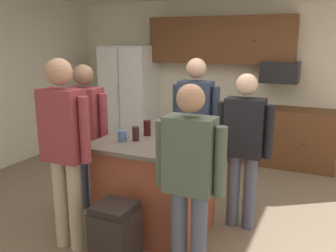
{
  "coord_description": "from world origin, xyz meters",
  "views": [
    {
      "loc": [
        1.39,
        -3.25,
        1.93
      ],
      "look_at": [
        -0.17,
        0.09,
        1.05
      ],
      "focal_mm": 38.58,
      "sensor_mm": 36.0,
      "label": 1
    }
  ],
  "objects": [
    {
      "name": "trash_bin",
      "position": [
        -0.17,
        -0.95,
        0.3
      ],
      "size": [
        0.34,
        0.34,
        0.61
      ],
      "color": "black",
      "rests_on": "ground"
    },
    {
      "name": "glass_short_whisky",
      "position": [
        -0.35,
        -0.02,
        1.03
      ],
      "size": [
        0.08,
        0.08,
        0.16
      ],
      "color": "black",
      "rests_on": "kitchen_island"
    },
    {
      "name": "cabinet_run_lower",
      "position": [
        0.6,
        2.48,
        0.45
      ],
      "size": [
        1.8,
        0.63,
        0.9
      ],
      "color": "brown",
      "rests_on": "ground"
    },
    {
      "name": "cabinet_run_upper",
      "position": [
        -0.4,
        2.6,
        1.93
      ],
      "size": [
        2.4,
        0.38,
        0.75
      ],
      "color": "brown"
    },
    {
      "name": "person_guest_left",
      "position": [
        -1.09,
        -0.09,
        0.97
      ],
      "size": [
        0.57,
        0.22,
        1.68
      ],
      "rotation": [
        0.0,
        0.0,
        -0.12
      ],
      "color": "#4C5166",
      "rests_on": "ground"
    },
    {
      "name": "person_guest_by_door",
      "position": [
        0.44,
        -0.82,
        0.93
      ],
      "size": [
        0.57,
        0.22,
        1.62
      ],
      "rotation": [
        0.0,
        0.0,
        2.35
      ],
      "color": "#4C5166",
      "rests_on": "ground"
    },
    {
      "name": "mug_ceramic_white",
      "position": [
        -0.47,
        -0.32,
        1.01
      ],
      "size": [
        0.12,
        0.08,
        0.11
      ],
      "color": "#4C6B99",
      "rests_on": "kitchen_island"
    },
    {
      "name": "glass_stout_tall",
      "position": [
        0.05,
        -0.12,
        1.02
      ],
      "size": [
        0.07,
        0.07,
        0.12
      ],
      "color": "black",
      "rests_on": "kitchen_island"
    },
    {
      "name": "tumbler_amber",
      "position": [
        -0.36,
        -0.25,
        1.03
      ],
      "size": [
        0.07,
        0.07,
        0.14
      ],
      "color": "black",
      "rests_on": "kitchen_island"
    },
    {
      "name": "microwave_over_range",
      "position": [
        0.6,
        2.5,
        1.45
      ],
      "size": [
        0.56,
        0.4,
        0.32
      ],
      "primitive_type": "cube",
      "color": "black"
    },
    {
      "name": "person_guest_right",
      "position": [
        0.61,
        0.24,
        0.93
      ],
      "size": [
        0.57,
        0.22,
        1.62
      ],
      "rotation": [
        0.0,
        0.0,
        -2.61
      ],
      "color": "#4C5166",
      "rests_on": "ground"
    },
    {
      "name": "person_host_foreground",
      "position": [
        -0.05,
        0.6,
        1.01
      ],
      "size": [
        0.57,
        0.23,
        1.73
      ],
      "rotation": [
        0.0,
        0.0,
        -1.71
      ],
      "color": "#232D4C",
      "rests_on": "ground"
    },
    {
      "name": "kitchen_island",
      "position": [
        -0.17,
        -0.21,
        0.48
      ],
      "size": [
        1.16,
        0.92,
        0.95
      ],
      "color": "#9E4C33",
      "rests_on": "ground"
    },
    {
      "name": "floor",
      "position": [
        0.0,
        0.0,
        0.0
      ],
      "size": [
        7.04,
        7.04,
        0.0
      ],
      "primitive_type": "plane",
      "color": "#7F6B56",
      "rests_on": "ground"
    },
    {
      "name": "back_wall",
      "position": [
        0.0,
        2.8,
        1.3
      ],
      "size": [
        6.4,
        0.1,
        2.6
      ],
      "primitive_type": "cube",
      "color": "beige",
      "rests_on": "ground"
    },
    {
      "name": "refrigerator",
      "position": [
        -2.0,
        2.38,
        0.92
      ],
      "size": [
        0.88,
        0.76,
        1.83
      ],
      "color": "white",
      "rests_on": "ground"
    },
    {
      "name": "person_elder_center",
      "position": [
        -0.77,
        -0.82,
        1.04
      ],
      "size": [
        0.57,
        0.23,
        1.78
      ],
      "rotation": [
        0.0,
        0.0,
        0.79
      ],
      "color": "tan",
      "rests_on": "ground"
    }
  ]
}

